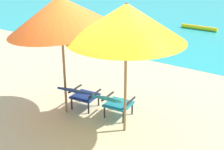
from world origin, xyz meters
The scene contains 6 objects.
ground_plane centered at (0.00, 4.00, 0.00)m, with size 40.00×40.00×0.00m, color beige.
swim_buoy centered at (-0.99, 8.68, 0.10)m, with size 0.18×0.18×1.60m, color yellow.
lounge_chair_left centered at (-0.43, -0.06, 0.40)m, with size 0.63×0.93×0.68m.
lounge_chair_right centered at (0.40, 0.03, 0.40)m, with size 0.62×0.92×0.68m.
beach_umbrella_left centered at (-0.64, -0.29, 2.14)m, with size 3.07×3.05×2.58m.
beach_umbrella_right centered at (0.80, -0.20, 2.13)m, with size 2.53×2.53×2.47m.
Camera 1 is at (3.65, -4.75, 3.30)m, focal length 50.78 mm.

